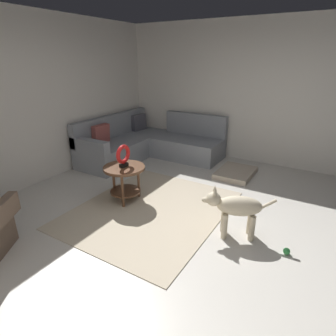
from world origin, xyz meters
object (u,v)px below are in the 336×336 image
Objects in this scene: dog at (235,208)px; dog_toy_ball at (287,251)px; sectional_couch at (148,144)px; torus_sculpture at (123,155)px; side_table at (124,174)px; dog_bed_mat at (236,173)px.

dog is 0.71m from dog_toy_ball.
sectional_couch is at bearing 30.24° from dog.
torus_sculpture is 0.41× the size of dog.
side_table reaches higher than dog_toy_ball.
sectional_couch is 30.16× the size of dog_toy_ball.
side_table is at bearing 64.85° from dog.
dog_bed_mat is 1.95m from dog.
dog reaches higher than dog_toy_ball.
dog_bed_mat is at bearing -31.75° from side_table.
dog_bed_mat reaches higher than dog_toy_ball.
torus_sculpture is (0.00, 0.00, 0.29)m from side_table.
dog is at bearing -162.67° from dog_bed_mat.
side_table is 2.33m from dog_toy_ball.
dog reaches higher than side_table.
sectional_couch reaches higher than side_table.
sectional_couch is at bearing 59.11° from dog_toy_ball.
side_table is 8.04× the size of dog_toy_ball.
dog is at bearing 86.65° from dog_toy_ball.
dog_toy_ball is (-0.04, -0.62, -0.34)m from dog.
dog_toy_ball is (-0.08, -2.29, -0.67)m from torus_sculpture.
side_table is 0.75× the size of dog_bed_mat.
dog_bed_mat is 2.21m from dog_toy_ball.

